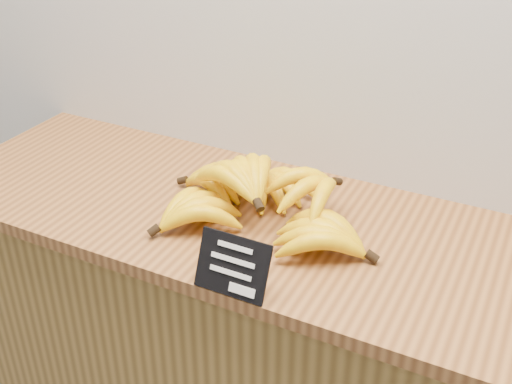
{
  "coord_description": "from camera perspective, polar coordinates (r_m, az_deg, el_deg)",
  "views": [
    {
      "loc": [
        0.45,
        1.7,
        1.67
      ],
      "look_at": [
        -0.06,
        2.7,
        1.02
      ],
      "focal_mm": 45.0,
      "sensor_mm": 36.0,
      "label": 1
    }
  ],
  "objects": [
    {
      "name": "counter",
      "position": [
        1.69,
        0.79,
        -16.16
      ],
      "size": [
        1.54,
        0.5,
        0.9
      ],
      "primitive_type": "cube",
      "color": "olive",
      "rests_on": "ground"
    },
    {
      "name": "counter_top",
      "position": [
        1.39,
        0.93,
        -2.82
      ],
      "size": [
        1.58,
        0.54,
        0.03
      ],
      "primitive_type": "cube",
      "color": "#965F2E",
      "rests_on": "counter"
    },
    {
      "name": "banana_pile",
      "position": [
        1.36,
        0.2,
        -0.55
      ],
      "size": [
        0.51,
        0.38,
        0.12
      ],
      "color": "yellow",
      "rests_on": "counter_top"
    },
    {
      "name": "chalkboard_sign",
      "position": [
        1.15,
        -2.11,
        -6.59
      ],
      "size": [
        0.14,
        0.05,
        0.1
      ],
      "primitive_type": "cube",
      "rotation": [
        -0.41,
        0.0,
        0.0
      ],
      "color": "black",
      "rests_on": "counter_top"
    }
  ]
}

